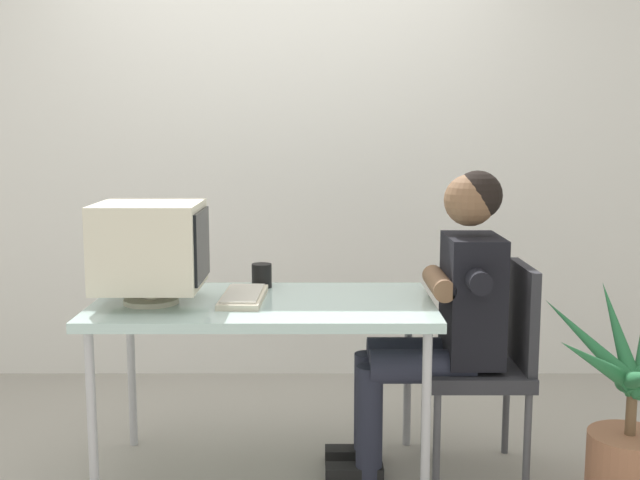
% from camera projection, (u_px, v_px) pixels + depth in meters
% --- Properties ---
extents(ground_plane, '(12.00, 12.00, 0.00)m').
position_uv_depth(ground_plane, '(269.00, 474.00, 3.31)').
color(ground_plane, '#9E998E').
extents(wall_back, '(8.00, 0.10, 3.00)m').
position_uv_depth(wall_back, '(336.00, 117.00, 4.48)').
color(wall_back, silver).
rests_on(wall_back, ground_plane).
extents(desk, '(1.37, 0.74, 0.75)m').
position_uv_depth(desk, '(268.00, 313.00, 3.21)').
color(desk, '#B7B7BC').
rests_on(desk, ground_plane).
extents(crt_monitor, '(0.42, 0.39, 0.41)m').
position_uv_depth(crt_monitor, '(154.00, 246.00, 3.12)').
color(crt_monitor, beige).
rests_on(crt_monitor, desk).
extents(keyboard, '(0.18, 0.41, 0.03)m').
position_uv_depth(keyboard, '(247.00, 296.00, 3.21)').
color(keyboard, beige).
rests_on(keyboard, desk).
extents(office_chair, '(0.42, 0.42, 0.89)m').
position_uv_depth(office_chair, '(495.00, 357.00, 3.27)').
color(office_chair, '#4C4C51').
rests_on(office_chair, ground_plane).
extents(person_seated, '(0.72, 0.55, 1.27)m').
position_uv_depth(person_seated, '(449.00, 310.00, 3.24)').
color(person_seated, black).
rests_on(person_seated, ground_plane).
extents(potted_plant, '(0.75, 0.79, 0.85)m').
position_uv_depth(potted_plant, '(635.00, 420.00, 2.99)').
color(potted_plant, '#9E6647').
rests_on(potted_plant, ground_plane).
extents(desk_mug, '(0.09, 0.10, 0.11)m').
position_uv_depth(desk_mug, '(265.00, 275.00, 3.46)').
color(desk_mug, black).
rests_on(desk_mug, desk).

